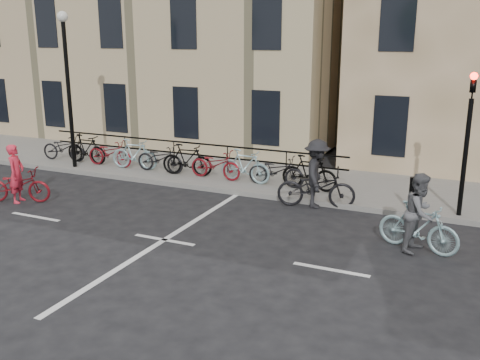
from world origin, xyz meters
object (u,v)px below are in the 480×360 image
at_px(lamp_post, 67,71).
at_px(cyclist_dark, 316,181).
at_px(cyclist_pink, 17,182).
at_px(traffic_light, 468,127).
at_px(cyclist_grey, 419,220).

xyz_separation_m(lamp_post, cyclist_dark, (9.00, -0.50, -2.73)).
distance_m(cyclist_pink, cyclist_dark, 8.51).
bearing_deg(traffic_light, cyclist_pink, -163.18).
xyz_separation_m(cyclist_pink, cyclist_grey, (10.90, 0.98, 0.13)).
xyz_separation_m(cyclist_pink, cyclist_dark, (7.93, 3.08, 0.17)).
relative_size(traffic_light, cyclist_pink, 1.95).
height_order(traffic_light, cyclist_dark, traffic_light).
distance_m(lamp_post, cyclist_grey, 12.55).
bearing_deg(cyclist_grey, lamp_post, 92.78).
distance_m(traffic_light, cyclist_pink, 12.30).
bearing_deg(cyclist_pink, lamp_post, -4.46).
xyz_separation_m(traffic_light, cyclist_pink, (-11.63, -3.52, -1.87)).
bearing_deg(cyclist_grey, cyclist_dark, 69.78).
height_order(lamp_post, cyclist_pink, lamp_post).
relative_size(traffic_light, cyclist_dark, 1.72).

